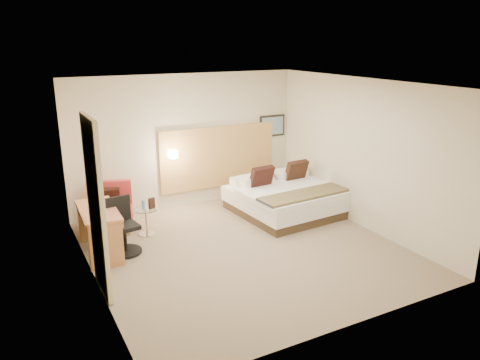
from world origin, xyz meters
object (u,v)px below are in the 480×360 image
lounge_chair (110,211)px  desk_chair (123,231)px  bed (287,197)px  desk (100,219)px  side_table (146,220)px

lounge_chair → desk_chair: (-0.04, -1.12, 0.04)m
bed → desk: size_ratio=1.68×
bed → desk: bearing=-177.1°
side_table → desk_chair: desk_chair is taller
desk_chair → bed: bearing=5.3°
bed → side_table: bearing=175.5°
side_table → desk: bearing=-154.6°
desk → desk_chair: size_ratio=1.36×
lounge_chair → desk: (-0.36, -1.00, 0.27)m
bed → lounge_chair: bed is taller
desk_chair → side_table: bearing=44.6°
side_table → desk_chair: size_ratio=0.60×
lounge_chair → desk: 1.09m
bed → desk_chair: bearing=-174.7°
desk → desk_chair: bearing=-20.9°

